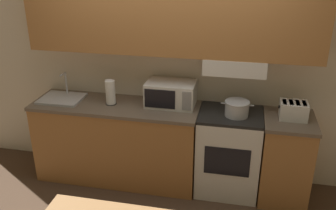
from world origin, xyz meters
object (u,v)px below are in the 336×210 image
Objects in this scene: microwave at (171,94)px; paper_towel_roll at (110,92)px; stove_range at (228,152)px; cooking_pot at (237,108)px; sink_basin at (62,98)px; toaster at (293,110)px.

microwave is 0.64m from paper_towel_roll.
microwave is (-0.64, 0.09, 0.58)m from stove_range.
paper_towel_roll is (-1.28, -0.01, 0.58)m from stove_range.
cooking_pot is 1.33m from paper_towel_roll.
microwave is at bearing 171.96° from stove_range.
stove_range is 2.01× the size of sink_basin.
stove_range is 0.54m from cooking_pot.
sink_basin is at bearing 179.02° from cooking_pot.
sink_basin reaches higher than cooking_pot.
stove_range is 3.42× the size of paper_towel_roll.
stove_range is 3.30× the size of toaster.
paper_towel_roll is at bearing 178.72° from cooking_pot.
sink_basin is 1.71× the size of paper_towel_roll.
cooking_pot is 1.23× the size of paper_towel_roll.
stove_range is 1.91m from sink_basin.
sink_basin is at bearing -175.26° from microwave.
microwave reaches higher than cooking_pot.
sink_basin is at bearing -179.56° from toaster.
microwave is (-0.70, 0.13, 0.05)m from cooking_pot.
stove_range is 0.80m from toaster.
sink_basin is (-2.44, -0.02, -0.07)m from toaster.
stove_range is 2.79× the size of cooking_pot.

